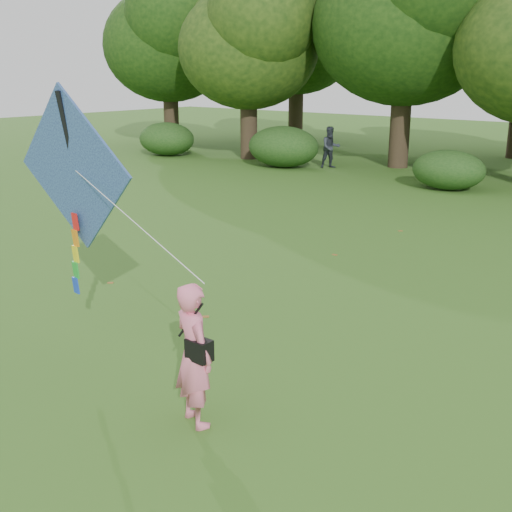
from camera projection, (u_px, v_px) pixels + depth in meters
The scene contains 6 objects.
ground at pixel (194, 411), 8.20m from camera, with size 100.00×100.00×0.00m, color #265114.
man_kite_flyer at pixel (194, 355), 7.69m from camera, with size 0.66×0.43×1.81m, color pink.
bystander_left at pixel (331, 147), 28.18m from camera, with size 0.88×0.68×1.81m, color #2B313A.
crossbody_bag at pixel (199, 349), 7.57m from camera, with size 0.43×0.20×0.71m.
flying_kite at pixel (74, 172), 9.34m from camera, with size 4.39×0.86×3.20m.
fallen_leaves at pixel (320, 306), 11.80m from camera, with size 9.63×11.64×0.01m.
Camera 1 is at (5.25, -5.16, 4.20)m, focal length 45.00 mm.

